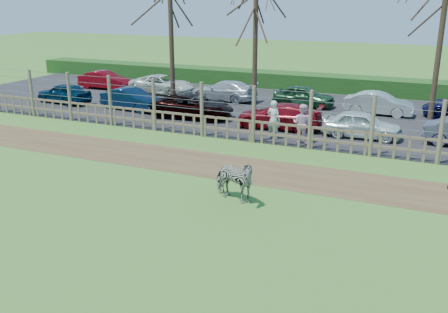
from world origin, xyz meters
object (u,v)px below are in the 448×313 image
at_px(tree_right, 443,17).
at_px(car_3, 279,116).
at_px(car_4, 362,124).
at_px(car_7, 104,80).
at_px(zebra, 233,180).
at_px(visitor_b, 302,124).
at_px(car_8, 162,84).
at_px(car_0, 64,93).
at_px(tree_mid, 256,22).
at_px(car_11, 379,104).
at_px(visitor_a, 274,119).
at_px(car_9, 224,91).
at_px(car_2, 193,106).
at_px(car_10, 304,96).
at_px(tree_left, 170,6).
at_px(car_1, 131,99).

height_order(tree_right, car_3, tree_right).
distance_m(car_4, car_7, 19.06).
bearing_deg(zebra, car_4, 1.12).
relative_size(visitor_b, car_8, 0.40).
bearing_deg(zebra, car_0, 73.67).
relative_size(tree_mid, car_11, 1.87).
xyz_separation_m(zebra, visitor_b, (0.27, 7.05, 0.20)).
height_order(visitor_a, car_3, visitor_a).
height_order(car_3, car_7, same).
bearing_deg(car_8, visitor_a, -124.31).
xyz_separation_m(car_3, car_9, (-5.14, 5.14, 0.00)).
xyz_separation_m(car_2, car_9, (-0.30, 4.81, 0.00)).
bearing_deg(tree_right, car_11, 148.73).
bearing_deg(car_11, visitor_a, 152.60).
bearing_deg(tree_right, zebra, -113.02).
xyz_separation_m(car_9, car_10, (4.91, 0.27, 0.00)).
bearing_deg(zebra, visitor_b, 14.44).
height_order(visitor_a, car_4, visitor_a).
relative_size(zebra, car_2, 0.38).
bearing_deg(visitor_b, tree_left, -15.35).
height_order(tree_left, visitor_b, tree_left).
bearing_deg(car_4, car_9, 58.96).
height_order(car_7, car_9, same).
distance_m(car_2, car_11, 9.99).
relative_size(car_3, car_9, 1.00).
height_order(car_1, car_8, same).
height_order(car_8, car_9, same).
distance_m(tree_left, car_9, 6.22).
bearing_deg(car_3, tree_left, -107.89).
height_order(car_1, car_9, same).
bearing_deg(visitor_a, car_4, -143.64).
distance_m(visitor_a, car_10, 7.25).
relative_size(tree_left, zebra, 4.75).
height_order(car_2, car_4, same).
bearing_deg(car_2, car_4, -97.22).
bearing_deg(car_2, car_8, 38.56).
bearing_deg(car_0, car_7, -164.51).
xyz_separation_m(car_0, car_7, (-0.73, 4.94, 0.00)).
bearing_deg(car_7, car_0, -172.56).
bearing_deg(car_2, zebra, -151.13).
bearing_deg(car_9, car_0, -56.64).
xyz_separation_m(car_9, car_11, (9.16, -0.23, 0.00)).
height_order(visitor_b, car_4, visitor_b).
distance_m(tree_right, visitor_a, 9.26).
bearing_deg(car_10, car_9, 96.39).
distance_m(tree_left, zebra, 14.53).
relative_size(tree_right, car_4, 2.09).
bearing_deg(tree_left, car_11, 15.98).
distance_m(visitor_a, car_8, 12.45).
distance_m(tree_left, car_7, 9.73).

